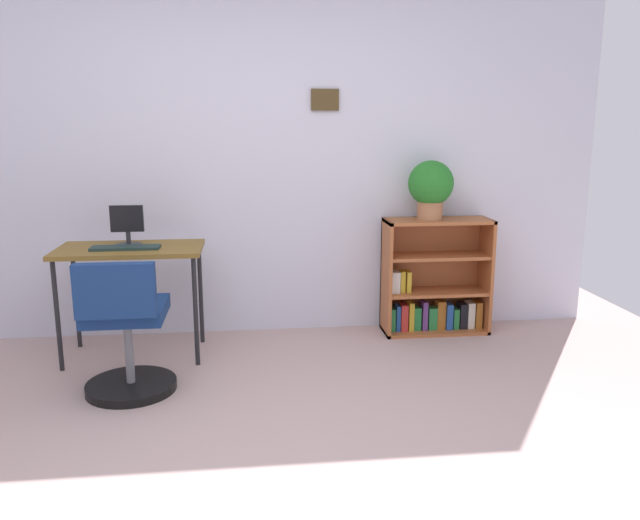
% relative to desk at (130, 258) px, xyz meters
% --- Properties ---
extents(ground_plane, '(6.24, 6.24, 0.00)m').
position_rel_desk_xyz_m(ground_plane, '(0.77, -1.65, -0.67)').
color(ground_plane, '#B19691').
extents(wall_back, '(5.20, 0.12, 2.50)m').
position_rel_desk_xyz_m(wall_back, '(0.77, 0.50, 0.58)').
color(wall_back, silver).
rests_on(wall_back, ground_plane).
extents(desk, '(0.93, 0.51, 0.74)m').
position_rel_desk_xyz_m(desk, '(0.00, 0.00, 0.00)').
color(desk, brown).
rests_on(desk, ground_plane).
extents(monitor, '(0.21, 0.17, 0.27)m').
position_rel_desk_xyz_m(monitor, '(-0.01, 0.05, 0.20)').
color(monitor, '#262628').
rests_on(monitor, desk).
extents(keyboard, '(0.43, 0.13, 0.02)m').
position_rel_desk_xyz_m(keyboard, '(-0.01, -0.06, 0.08)').
color(keyboard, '#1E302E').
rests_on(keyboard, desk).
extents(office_chair, '(0.52, 0.55, 0.82)m').
position_rel_desk_xyz_m(office_chair, '(0.07, -0.63, -0.31)').
color(office_chair, black).
rests_on(office_chair, ground_plane).
extents(bookshelf_low, '(0.77, 0.30, 0.85)m').
position_rel_desk_xyz_m(bookshelf_low, '(2.13, 0.30, -0.31)').
color(bookshelf_low, '#A0562D').
rests_on(bookshelf_low, ground_plane).
extents(potted_plant_on_shelf, '(0.32, 0.32, 0.42)m').
position_rel_desk_xyz_m(potted_plant_on_shelf, '(2.07, 0.25, 0.42)').
color(potted_plant_on_shelf, '#9E6642').
rests_on(potted_plant_on_shelf, bookshelf_low).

